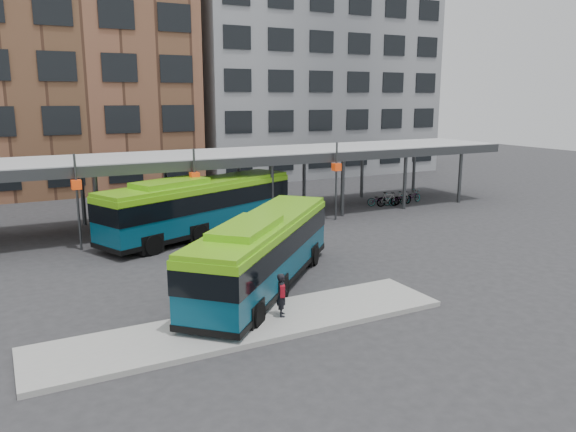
# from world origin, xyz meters

# --- Properties ---
(ground) EXTENTS (120.00, 120.00, 0.00)m
(ground) POSITION_xyz_m (0.00, 0.00, 0.00)
(ground) COLOR #28282B
(ground) RESTS_ON ground
(boarding_island) EXTENTS (14.00, 3.00, 0.18)m
(boarding_island) POSITION_xyz_m (-5.50, -3.00, 0.09)
(boarding_island) COLOR gray
(boarding_island) RESTS_ON ground
(canopy) EXTENTS (40.00, 6.53, 4.80)m
(canopy) POSITION_xyz_m (-0.06, 12.87, 3.91)
(canopy) COLOR #999B9E
(canopy) RESTS_ON ground
(building_brick) EXTENTS (26.00, 14.00, 22.00)m
(building_brick) POSITION_xyz_m (-10.00, 32.00, 11.00)
(building_brick) COLOR brown
(building_brick) RESTS_ON ground
(building_grey) EXTENTS (24.00, 14.00, 20.00)m
(building_grey) POSITION_xyz_m (16.00, 32.00, 10.00)
(building_grey) COLOR slate
(building_grey) RESTS_ON ground
(bus_front) EXTENTS (9.45, 9.55, 3.05)m
(bus_front) POSITION_xyz_m (-3.40, 0.25, 1.59)
(bus_front) COLOR #073D53
(bus_front) RESTS_ON ground
(bus_rear) EXTENTS (12.00, 6.92, 3.29)m
(bus_rear) POSITION_xyz_m (-2.74, 9.81, 1.71)
(bus_rear) COLOR #073D53
(bus_rear) RESTS_ON ground
(pedestrian) EXTENTS (0.54, 0.65, 1.50)m
(pedestrian) POSITION_xyz_m (-4.23, -3.00, 0.94)
(pedestrian) COLOR black
(pedestrian) RESTS_ON boarding_island
(bike_rack) EXTENTS (4.68, 1.40, 1.03)m
(bike_rack) POSITION_xyz_m (12.39, 11.87, 0.47)
(bike_rack) COLOR slate
(bike_rack) RESTS_ON ground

